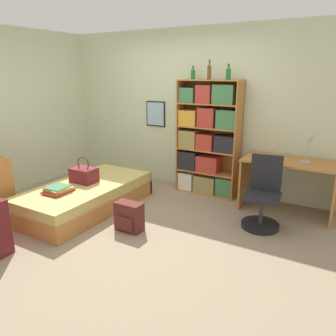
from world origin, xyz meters
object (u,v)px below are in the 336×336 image
(bookcase, at_px, (207,140))
(desk_chair, at_px, (262,205))
(book_stack_on_bed, at_px, (58,189))
(desk, at_px, (289,176))
(bottle_brown, at_px, (209,72))
(bottle_clear, at_px, (228,74))
(bottle_green, at_px, (193,74))
(handbag, at_px, (84,175))
(desk_lamp, at_px, (310,142))
(backpack, at_px, (129,217))
(bed, at_px, (87,196))

(bookcase, height_order, desk_chair, bookcase)
(book_stack_on_bed, xyz_separation_m, desk, (2.60, 1.77, 0.11))
(bottle_brown, bearing_deg, book_stack_on_bed, -125.05)
(bottle_clear, distance_m, desk, 1.69)
(bottle_green, xyz_separation_m, desk_chair, (1.41, -0.80, -1.59))
(handbag, distance_m, desk_chair, 2.52)
(bottle_brown, bearing_deg, bottle_clear, 1.73)
(bottle_clear, relative_size, desk, 0.18)
(handbag, bearing_deg, desk_lamp, 24.01)
(handbag, bearing_deg, backpack, -16.99)
(bottle_clear, bearing_deg, bed, -136.81)
(handbag, xyz_separation_m, bookcase, (1.31, 1.41, 0.39))
(book_stack_on_bed, distance_m, backpack, 1.07)
(book_stack_on_bed, distance_m, desk_lamp, 3.39)
(bottle_clear, relative_size, desk_chair, 0.24)
(handbag, distance_m, backpack, 1.12)
(desk_chair, bearing_deg, bottle_green, 150.31)
(bed, bearing_deg, desk_lamp, 25.65)
(bottle_green, height_order, desk_lamp, bottle_green)
(bottle_clear, bearing_deg, book_stack_on_bed, -130.53)
(bottle_green, height_order, desk_chair, bottle_green)
(bottle_green, relative_size, bottle_clear, 0.90)
(bottle_green, bearing_deg, handbag, -125.32)
(desk, bearing_deg, desk_lamp, -2.21)
(desk_lamp, bearing_deg, desk_chair, -123.02)
(handbag, xyz_separation_m, backpack, (1.04, -0.32, -0.30))
(bottle_green, height_order, bottle_clear, bottle_clear)
(desk, bearing_deg, bottle_clear, 173.60)
(bottle_brown, xyz_separation_m, backpack, (-0.29, -1.69, -1.73))
(desk_chair, relative_size, backpack, 2.48)
(bed, xyz_separation_m, desk, (2.53, 1.33, 0.34))
(bottle_green, bearing_deg, bookcase, -6.41)
(desk, bearing_deg, book_stack_on_bed, -145.79)
(handbag, bearing_deg, book_stack_on_bed, -88.72)
(bottle_clear, bearing_deg, bookcase, 174.86)
(book_stack_on_bed, distance_m, desk, 3.15)
(book_stack_on_bed, xyz_separation_m, desk_lamp, (2.82, 1.76, 0.63))
(bed, bearing_deg, bookcase, 50.12)
(bed, height_order, handbag, handbag)
(desk_lamp, relative_size, backpack, 1.19)
(backpack, bearing_deg, bed, 164.95)
(bottle_green, bearing_deg, desk, -6.16)
(desk_chair, bearing_deg, desk, 74.04)
(backpack, bearing_deg, bottle_green, 90.43)
(bottle_clear, bearing_deg, desk, -6.40)
(desk, relative_size, desk_chair, 1.36)
(bed, bearing_deg, bottle_clear, 43.19)
(bed, relative_size, bottle_brown, 6.99)
(desk, xyz_separation_m, desk_chair, (-0.18, -0.63, -0.24))
(bottle_green, height_order, bottle_brown, bottle_brown)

